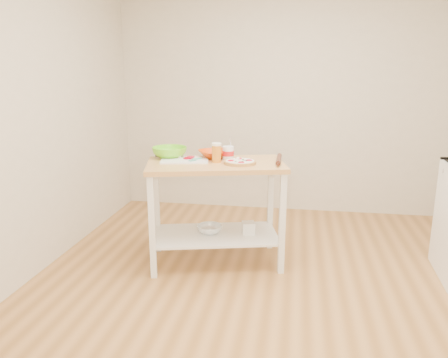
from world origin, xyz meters
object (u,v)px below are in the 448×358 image
green_bowl (170,152)px  beer_pint (217,153)px  cutting_board (185,160)px  knife (166,156)px  shelf_bin (248,228)px  pizza (240,162)px  spatula (195,160)px  rolling_pin (279,160)px  orange_bowl (215,154)px  prep_island (216,191)px  yogurt_tub (228,153)px  shelf_glass_bowl (209,229)px

green_bowl → beer_pint: bearing=-16.0°
cutting_board → knife: (-0.18, 0.08, 0.01)m
beer_pint → shelf_bin: beer_pint is taller
pizza → spatula: bearing=175.8°
rolling_pin → shelf_bin: size_ratio=3.26×
pizza → spatula: 0.39m
cutting_board → beer_pint: beer_pint is taller
orange_bowl → prep_island: bearing=-77.9°
spatula → prep_island: bearing=-55.3°
shelf_bin → pizza: bearing=-137.9°
green_bowl → yogurt_tub: bearing=-1.6°
spatula → orange_bowl: bearing=1.8°
cutting_board → orange_bowl: bearing=22.3°
rolling_pin → shelf_bin: rolling_pin is taller
cutting_board → knife: 0.20m
orange_bowl → green_bowl: (-0.40, -0.06, 0.01)m
beer_pint → rolling_pin: 0.53m
shelf_bin → knife: bearing=175.0°
yogurt_tub → shelf_glass_bowl: (-0.15, -0.11, -0.67)m
cutting_board → beer_pint: 0.30m
prep_island → yogurt_tub: bearing=54.4°
orange_bowl → shelf_bin: orange_bowl is taller
prep_island → orange_bowl: size_ratio=4.56×
prep_island → knife: (-0.46, 0.11, 0.27)m
knife → beer_pint: beer_pint is taller
spatula → beer_pint: beer_pint is taller
orange_bowl → cutting_board: bearing=-146.2°
spatula → shelf_glass_bowl: size_ratio=0.67×
knife → rolling_pin: bearing=-1.4°
green_bowl → shelf_bin: size_ratio=2.86×
yogurt_tub → orange_bowl: bearing=150.0°
cutting_board → green_bowl: (-0.16, 0.10, 0.04)m
rolling_pin → shelf_bin: bearing=-165.2°
spatula → yogurt_tub: size_ratio=0.70×
prep_island → spatula: size_ratio=8.56×
yogurt_tub → green_bowl: bearing=178.4°
orange_bowl → shelf_glass_bowl: size_ratio=1.25×
shelf_glass_bowl → shelf_bin: (0.34, 0.04, 0.02)m
spatula → shelf_bin: size_ratio=1.38×
orange_bowl → rolling_pin: (0.57, -0.09, -0.01)m
beer_pint → rolling_pin: (0.52, 0.10, -0.06)m
prep_island → shelf_glass_bowl: (-0.06, 0.01, -0.35)m
green_bowl → knife: bearing=-135.0°
cutting_board → rolling_pin: (0.80, 0.07, 0.01)m
beer_pint → spatula: bearing=179.0°
pizza → beer_pint: size_ratio=1.65×
orange_bowl → beer_pint: (0.05, -0.19, 0.05)m
orange_bowl → rolling_pin: 0.57m
prep_island → yogurt_tub: yogurt_tub is taller
yogurt_tub → cutting_board: bearing=-167.1°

